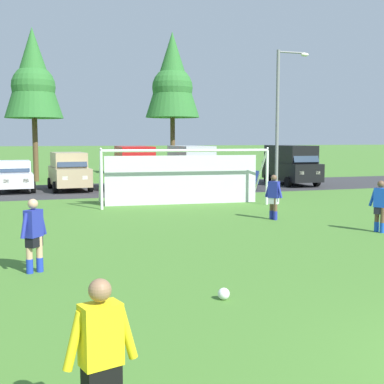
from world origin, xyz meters
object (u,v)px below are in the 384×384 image
player_midfield_center (34,236)px  parked_car_slot_right (291,164)px  parked_car_slot_far_left (15,176)px  parked_car_slot_center_right (233,172)px  parked_car_slot_center (191,166)px  parked_car_slot_center_left (134,167)px  street_lamp (280,120)px  player_striker_near (274,197)px  soccer_ball (224,294)px  player_defender_far (380,206)px  parked_car_slot_left (69,171)px  referee (101,363)px  soccer_goal (183,176)px

player_midfield_center → parked_car_slot_right: bearing=47.6°
parked_car_slot_far_left → parked_car_slot_center_right: (12.78, -0.98, 0.00)m
parked_car_slot_center → parked_car_slot_center_right: 2.74m
parked_car_slot_center_left → street_lamp: street_lamp is taller
player_striker_near → player_midfield_center: same height
parked_car_slot_center → parked_car_slot_center_right: size_ratio=1.12×
parked_car_slot_far_left → street_lamp: bearing=-20.1°
soccer_ball → parked_car_slot_far_left: bearing=100.2°
player_defender_far → parked_car_slot_center_left: bearing=106.8°
player_striker_near → parked_car_slot_left: size_ratio=0.35×
referee → parked_car_slot_center_right: 27.25m
soccer_ball → soccer_goal: (3.34, 13.29, 1.18)m
street_lamp → player_midfield_center: bearing=-134.0°
parked_car_slot_far_left → parked_car_slot_right: parked_car_slot_right is taller
parked_car_slot_far_left → parked_car_slot_left: (2.97, -0.16, 0.24)m
player_midfield_center → parked_car_slot_far_left: bearing=92.0°
soccer_ball → parked_car_slot_center_left: (2.56, 20.18, 1.23)m
referee → parked_car_slot_right: (15.67, 24.60, 0.52)m
parked_car_slot_center_right → soccer_goal: bearing=-126.2°
player_midfield_center → parked_car_slot_center_left: (5.81, 17.10, 0.52)m
player_defender_far → soccer_ball: bearing=-146.2°
soccer_goal → player_defender_far: (3.86, -8.46, -0.47)m
player_striker_near → parked_car_slot_left: (-6.16, 13.46, 0.29)m
parked_car_slot_center_left → parked_car_slot_center: (3.60, 0.61, 0.00)m
player_midfield_center → player_defender_far: same height
parked_car_slot_right → player_striker_near: bearing=-121.4°
soccer_ball → parked_car_slot_center: size_ratio=0.05×
player_midfield_center → player_defender_far: bearing=9.5°
soccer_ball → soccer_goal: soccer_goal is taller
parked_car_slot_right → soccer_ball: bearing=-121.8°
parked_car_slot_center_left → player_midfield_center: bearing=-108.8°
soccer_ball → player_defender_far: 8.70m
referee → player_defender_far: size_ratio=1.00×
player_defender_far → parked_car_slot_right: bearing=70.3°
player_midfield_center → parked_car_slot_far_left: size_ratio=0.38×
player_striker_near → street_lamp: 10.27m
soccer_ball → referee: bearing=-126.0°
parked_car_slot_left → parked_car_slot_center: size_ratio=0.97×
soccer_ball → street_lamp: street_lamp is taller
referee → player_defender_far: bearing=40.9°
parked_car_slot_far_left → parked_car_slot_center: size_ratio=0.89×
referee → player_midfield_center: 6.92m
soccer_ball → parked_car_slot_right: (12.90, 20.79, 1.23)m
soccer_ball → street_lamp: bearing=59.3°
referee → player_defender_far: same height
soccer_ball → parked_car_slot_far_left: (-3.92, 21.81, 0.77)m
parked_car_slot_left → parked_car_slot_center_right: (9.82, -0.82, -0.24)m
soccer_ball → parked_car_slot_right: bearing=58.2°
soccer_goal → parked_car_slot_center: size_ratio=1.57×
player_striker_near → player_midfield_center: 9.88m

